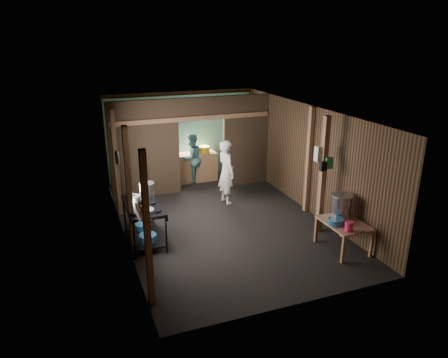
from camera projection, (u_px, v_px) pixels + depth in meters
name	position (u px, v px, depth m)	size (l,w,h in m)	color
floor	(221.00, 220.00, 9.90)	(4.50, 7.00, 0.00)	black
ceiling	(221.00, 111.00, 9.05)	(4.50, 7.00, 0.00)	#4F4B46
wall_back	(181.00, 135.00, 12.57)	(4.50, 0.00, 2.60)	#4F3823
wall_front	(300.00, 233.00, 6.39)	(4.50, 0.00, 2.60)	#4F3823
wall_left	(120.00, 180.00, 8.72)	(0.00, 7.00, 2.60)	#4F3823
wall_right	(307.00, 158.00, 10.23)	(0.00, 7.00, 2.60)	#4F3823
partition_left	(145.00, 150.00, 10.98)	(1.85, 0.10, 2.60)	#3D2F1E
partition_right	(246.00, 140.00, 11.95)	(1.35, 0.10, 2.60)	#3D2F1E
partition_header	(201.00, 108.00, 11.18)	(1.30, 0.10, 0.60)	#3D2F1E
turquoise_panel	(181.00, 137.00, 12.53)	(4.40, 0.06, 2.50)	#6FB9AF
back_counter	(196.00, 167.00, 12.47)	(1.20, 0.50, 0.85)	#916C4F
wall_clock	(189.00, 115.00, 12.37)	(0.20, 0.20, 0.03)	silver
post_left_a	(147.00, 231.00, 6.45)	(0.10, 0.12, 2.60)	#916C4F
post_left_b	(129.00, 192.00, 8.04)	(0.10, 0.12, 2.60)	#916C4F
post_left_c	(116.00, 164.00, 9.81)	(0.10, 0.12, 2.60)	#916C4F
post_right	(309.00, 161.00, 10.03)	(0.10, 0.12, 2.60)	#916C4F
post_free	(323.00, 176.00, 8.95)	(0.12, 0.12, 2.60)	#916C4F
cross_beam	(193.00, 118.00, 11.13)	(4.40, 0.12, 0.12)	#916C4F
pan_lid_big	(118.00, 158.00, 8.98)	(0.34, 0.34, 0.03)	#949498
pan_lid_small	(116.00, 158.00, 9.36)	(0.30, 0.30, 0.03)	black
wall_shelf	(143.00, 212.00, 6.87)	(0.14, 0.80, 0.03)	#916C4F
jar_white	(145.00, 214.00, 6.63)	(0.07, 0.07, 0.10)	silver
jar_yellow	(143.00, 209.00, 6.85)	(0.08, 0.08, 0.10)	gold
jar_green	(140.00, 204.00, 7.04)	(0.06, 0.06, 0.10)	#3C8A56
bag_white	(320.00, 154.00, 8.85)	(0.22, 0.15, 0.32)	silver
bag_green	(328.00, 163.00, 8.82)	(0.16, 0.12, 0.24)	#3C8A56
bag_black	(323.00, 166.00, 8.77)	(0.14, 0.10, 0.20)	black
gas_range	(144.00, 223.00, 8.74)	(0.74, 1.45, 0.86)	black
prep_table	(343.00, 236.00, 8.48)	(0.74, 1.01, 0.60)	#A17259
stove_pot_large	(147.00, 190.00, 8.97)	(0.33, 0.33, 0.33)	#B8B8C4
stove_pot_med	(134.00, 201.00, 8.53)	(0.26, 0.26, 0.23)	#B8B8C4
stove_saucepan	(130.00, 194.00, 9.01)	(0.14, 0.14, 0.09)	#B8B8C4
frying_pan	(147.00, 211.00, 8.24)	(0.30, 0.52, 0.07)	#949498
blue_tub_front	(148.00, 238.00, 8.52)	(0.36, 0.36, 0.15)	#22577C
blue_tub_back	(142.00, 226.00, 9.06)	(0.33, 0.33, 0.13)	#22577C
stock_pot	(341.00, 206.00, 8.56)	(0.44, 0.44, 0.51)	#B8B8C4
wash_basin	(336.00, 222.00, 8.28)	(0.31, 0.31, 0.12)	#22577C
pink_bucket	(349.00, 226.00, 7.99)	(0.16, 0.16, 0.19)	#DB275D
knife	(360.00, 233.00, 7.91)	(0.30, 0.04, 0.01)	#B8B8C4
yellow_tub	(204.00, 149.00, 12.39)	(0.34, 0.34, 0.19)	gold
cook	(226.00, 172.00, 10.71)	(0.61, 0.40, 1.66)	silver
worker_back	(192.00, 158.00, 12.22)	(0.72, 0.56, 1.48)	#457D7C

